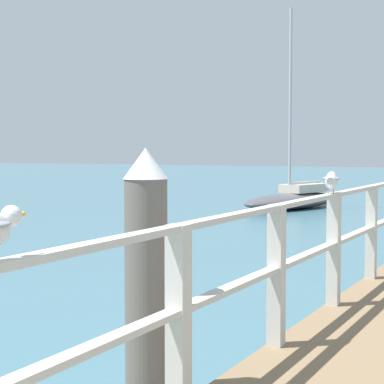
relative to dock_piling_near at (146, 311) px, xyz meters
The scene contains 3 objects.
dock_piling_near is the anchor object (origin of this frame).
seagull_background 3.03m from the dock_piling_near, 82.61° to the left, with size 0.22×0.47×0.21m.
boat_1 20.62m from the dock_piling_near, 106.43° to the left, with size 2.97×5.59×7.06m.
Camera 1 is at (0.51, 0.53, 2.14)m, focal length 64.62 mm.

